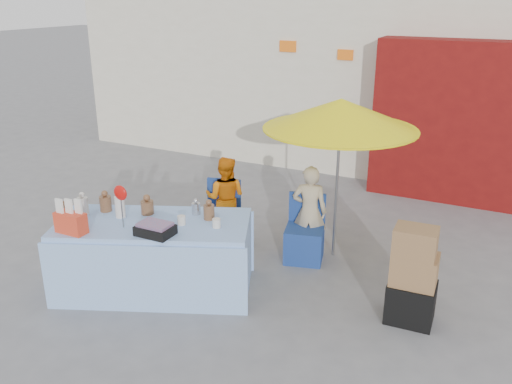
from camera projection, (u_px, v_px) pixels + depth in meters
The scene contains 10 objects.
ground at pixel (227, 285), 6.47m from camera, with size 80.00×80.00×0.00m, color slate.
backdrop at pixel (420, 1), 11.48m from camera, with size 14.00×8.00×7.80m.
market_table at pixel (154, 255), 6.25m from camera, with size 2.45×1.83×1.34m.
chair_left at pixel (221, 224), 7.54m from camera, with size 0.58×0.58×0.85m.
chair_right at pixel (304, 241), 7.01m from camera, with size 0.58×0.58×0.85m.
vendor_orange at pixel (225, 198), 7.53m from camera, with size 0.58×0.45×1.19m, color orange.
vendor_beige at pixel (309, 212), 7.00m from camera, with size 0.45×0.30×1.24m, color tan.
umbrella at pixel (341, 115), 6.56m from camera, with size 1.90×1.90×2.09m.
box_stack at pixel (413, 279), 5.61m from camera, with size 0.50×0.42×1.08m.
tarp_bundle at pixel (135, 271), 6.49m from camera, with size 0.67×0.53×0.30m, color gold.
Camera 1 is at (2.85, -4.93, 3.30)m, focal length 38.00 mm.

